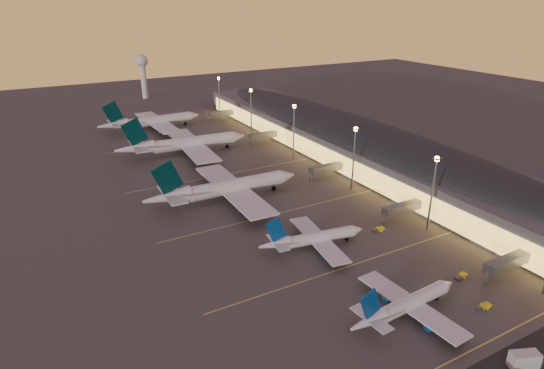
{
  "coord_description": "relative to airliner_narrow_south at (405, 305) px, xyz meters",
  "views": [
    {
      "loc": [
        -74.1,
        -92.05,
        71.59
      ],
      "look_at": [
        2.0,
        45.0,
        7.0
      ],
      "focal_mm": 30.0,
      "sensor_mm": 36.0,
      "label": 1
    }
  ],
  "objects": [
    {
      "name": "ground",
      "position": [
        2.46,
        29.09,
        -3.18
      ],
      "size": [
        700.0,
        700.0,
        0.0
      ],
      "primitive_type": "plane",
      "color": "#3D3B38"
    },
    {
      "name": "airliner_narrow_south",
      "position": [
        0.0,
        0.0,
        0.0
      ],
      "size": [
        34.46,
        30.81,
        12.31
      ],
      "rotation": [
        0.0,
        0.0,
        0.06
      ],
      "color": "silver",
      "rests_on": "ground"
    },
    {
      "name": "airliner_narrow_north",
      "position": [
        -1.36,
        37.97,
        0.04
      ],
      "size": [
        34.86,
        31.42,
        12.45
      ],
      "rotation": [
        0.0,
        0.0,
        -0.15
      ],
      "color": "silver",
      "rests_on": "ground"
    },
    {
      "name": "airliner_wide_near",
      "position": [
        -10.76,
        83.72,
        1.84
      ],
      "size": [
        60.88,
        55.31,
        19.52
      ],
      "rotation": [
        0.0,
        0.0,
        -0.02
      ],
      "color": "silver",
      "rests_on": "ground"
    },
    {
      "name": "airliner_wide_mid",
      "position": [
        -6.02,
        144.4,
        2.16
      ],
      "size": [
        64.88,
        59.16,
        20.76
      ],
      "rotation": [
        0.0,
        0.0,
        -0.06
      ],
      "color": "silver",
      "rests_on": "ground"
    },
    {
      "name": "airliner_wide_far",
      "position": [
        -7.85,
        196.95,
        1.77
      ],
      "size": [
        60.04,
        54.66,
        19.23
      ],
      "rotation": [
        0.0,
        0.0,
        0.04
      ],
      "color": "silver",
      "rests_on": "ground"
    },
    {
      "name": "terminal_building",
      "position": [
        64.29,
        101.55,
        5.6
      ],
      "size": [
        56.35,
        255.0,
        17.46
      ],
      "color": "#4D4D52",
      "rests_on": "ground"
    },
    {
      "name": "light_masts",
      "position": [
        38.46,
        94.09,
        14.37
      ],
      "size": [
        2.2,
        217.2,
        25.9
      ],
      "color": "slate",
      "rests_on": "ground"
    },
    {
      "name": "radar_tower",
      "position": [
        12.46,
        289.09,
        18.69
      ],
      "size": [
        9.0,
        9.0,
        32.5
      ],
      "color": "silver",
      "rests_on": "ground"
    },
    {
      "name": "lane_markings",
      "position": [
        2.46,
        69.09,
        -3.17
      ],
      "size": [
        90.0,
        180.36,
        0.0
      ],
      "color": "#D8C659",
      "rests_on": "ground"
    },
    {
      "name": "baggage_tug_a",
      "position": [
        19.52,
        -7.52,
        -2.66
      ],
      "size": [
        3.98,
        2.03,
        1.14
      ],
      "rotation": [
        0.0,
        0.0,
        -0.13
      ],
      "color": "yellow",
      "rests_on": "ground"
    },
    {
      "name": "baggage_tug_b",
      "position": [
        25.44,
        4.27,
        -2.64
      ],
      "size": [
        4.12,
        2.05,
        1.18
      ],
      "rotation": [
        0.0,
        0.0,
        0.11
      ],
      "color": "yellow",
      "rests_on": "ground"
    },
    {
      "name": "baggage_tug_c",
      "position": [
        23.94,
        36.36,
        -2.63
      ],
      "size": [
        4.29,
        2.3,
        1.22
      ],
      "rotation": [
        0.0,
        0.0,
        -0.17
      ],
      "color": "yellow",
      "rests_on": "ground"
    },
    {
      "name": "catering_truck_a",
      "position": [
        10.23,
        -24.45,
        -1.46
      ],
      "size": [
        7.0,
        4.83,
        3.68
      ],
      "rotation": [
        0.0,
        0.0,
        -0.4
      ],
      "color": "silver",
      "rests_on": "ground"
    }
  ]
}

